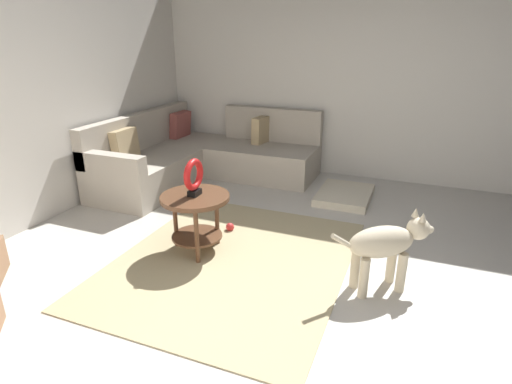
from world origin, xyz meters
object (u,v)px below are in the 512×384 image
(sectional_couch, at_px, (201,158))
(dog, at_px, (386,244))
(side_table, at_px, (196,208))
(torus_sculpture, at_px, (194,176))
(dog_bed_mat, at_px, (345,195))
(dog_toy_ball, at_px, (230,227))

(sectional_couch, distance_m, dog, 3.11)
(side_table, height_order, torus_sculpture, torus_sculpture)
(sectional_couch, bearing_deg, torus_sculpture, -152.15)
(dog_bed_mat, relative_size, dog_toy_ball, 9.71)
(dog_bed_mat, distance_m, dog_toy_ball, 1.57)
(dog, height_order, dog_toy_ball, dog)
(side_table, xyz_separation_m, dog_toy_ball, (0.48, -0.10, -0.38))
(torus_sculpture, distance_m, dog_bed_mat, 2.14)
(sectional_couch, bearing_deg, dog, -124.80)
(torus_sculpture, relative_size, dog, 0.46)
(sectional_couch, relative_size, dog_toy_ball, 27.31)
(torus_sculpture, xyz_separation_m, dog_toy_ball, (0.48, -0.10, -0.67))
(dog, xyz_separation_m, dog_toy_ball, (0.47, 1.51, -0.34))
(torus_sculpture, bearing_deg, dog_toy_ball, -11.20)
(side_table, height_order, dog_bed_mat, side_table)
(sectional_couch, xyz_separation_m, dog_bed_mat, (-0.01, -1.93, -0.25))
(dog_bed_mat, height_order, dog_toy_ball, dog_bed_mat)
(torus_sculpture, bearing_deg, side_table, 69.44)
(side_table, xyz_separation_m, dog_bed_mat, (1.78, -0.99, -0.37))
(sectional_couch, height_order, side_table, sectional_couch)
(side_table, relative_size, dog_toy_ball, 7.28)
(dog, bearing_deg, dog_bed_mat, 162.73)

